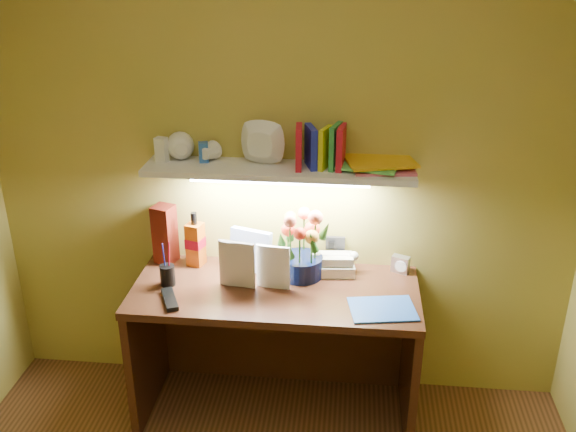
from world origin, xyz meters
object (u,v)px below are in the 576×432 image
object	(u,v)px
desk_clock	(400,264)
whisky_bottle	(195,239)
telephone	(335,262)
desk	(276,352)
flower_bouquet	(302,242)

from	to	relation	value
desk_clock	whisky_bottle	world-z (taller)	whisky_bottle
telephone	whisky_bottle	xyz separation A→B (m)	(-0.72, 0.02, 0.09)
desk	whisky_bottle	world-z (taller)	whisky_bottle
desk_clock	desk	bearing A→B (deg)	-135.43
flower_bouquet	whisky_bottle	size ratio (longest dim) A/B	1.29
telephone	whisky_bottle	distance (m)	0.73
desk	telephone	distance (m)	0.55
whisky_bottle	desk	bearing A→B (deg)	-25.37
desk	telephone	size ratio (longest dim) A/B	7.05
telephone	whisky_bottle	bearing A→B (deg)	173.35
desk	telephone	world-z (taller)	telephone
whisky_bottle	desk_clock	bearing A→B (deg)	1.33
telephone	flower_bouquet	bearing A→B (deg)	-168.26
flower_bouquet	telephone	world-z (taller)	flower_bouquet
telephone	desk_clock	bearing A→B (deg)	2.07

